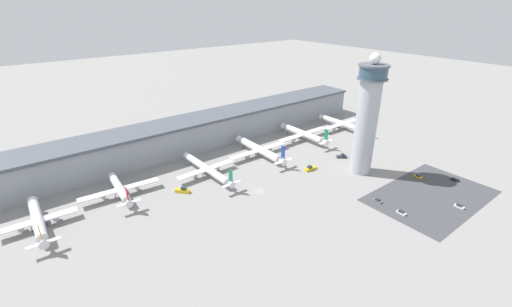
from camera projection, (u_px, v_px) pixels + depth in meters
The scene contains 18 objects.
ground_plane at pixel (260, 191), 171.22m from camera, with size 1000.00×1000.00×0.00m, color gray.
terminal_building at pixel (192, 133), 217.54m from camera, with size 272.19×25.00×19.42m.
control_tower at pixel (367, 117), 178.27m from camera, with size 15.19×15.19×64.33m.
parking_lot_surface at pixel (431, 196), 167.32m from camera, with size 64.00×40.00×0.01m, color #424247.
airplane_gate_alpha at pixel (38, 221), 141.25m from camera, with size 30.25×38.83×13.16m.
airplane_gate_bravo at pixel (120, 189), 164.35m from camera, with size 37.99×32.87×12.51m.
airplane_gate_charlie at pixel (207, 169), 183.81m from camera, with size 34.13×46.18×12.58m.
airplane_gate_delta at pixel (260, 150), 207.93m from camera, with size 40.73×45.07×13.77m.
airplane_gate_echo at pixel (303, 134), 231.03m from camera, with size 40.57×41.40×13.64m.
airplane_gate_foxtrot at pixel (342, 124), 250.81m from camera, with size 34.77×42.11×12.60m.
service_truck_catering at pixel (342, 156), 207.13m from camera, with size 6.22×5.37×2.52m.
service_truck_fuel at pixel (310, 168), 192.23m from camera, with size 7.65×2.97×2.69m.
service_truck_baggage at pixel (183, 190), 169.82m from camera, with size 6.47×6.92×3.15m.
car_silver_sedan at pixel (378, 201), 162.04m from camera, with size 1.86×4.08×1.56m.
car_maroon_suv at pixel (401, 213), 153.10m from camera, with size 2.06×4.35×1.55m.
car_blue_compact at pixel (459, 206), 157.65m from camera, with size 1.83×4.33×1.59m.
car_white_wagon at pixel (455, 180), 181.08m from camera, with size 1.82×4.03×1.58m.
car_navy_sedan at pixel (418, 176), 184.35m from camera, with size 2.07×4.37×1.54m.
Camera 1 is at (-92.35, -115.90, 87.86)m, focal length 24.00 mm.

